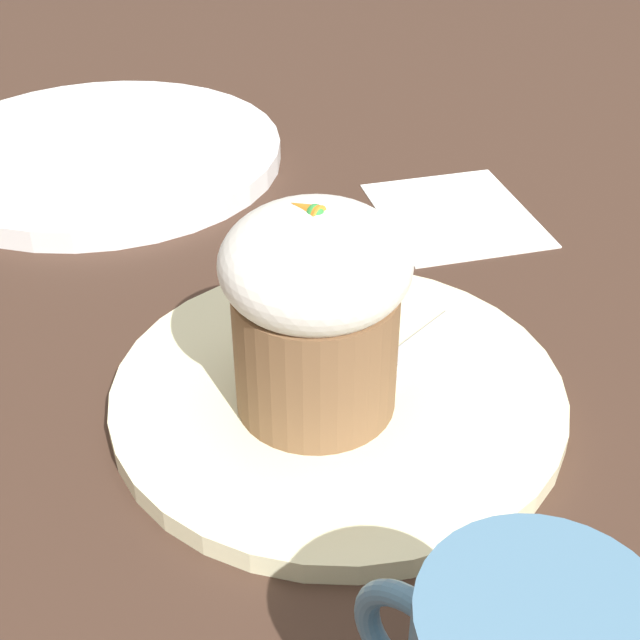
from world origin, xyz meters
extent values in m
plane|color=#3D281E|center=(0.00, 0.00, 0.00)|extent=(4.00, 4.00, 0.00)
cylinder|color=beige|center=(0.00, 0.00, 0.01)|extent=(0.24, 0.24, 0.01)
cylinder|color=brown|center=(0.00, 0.02, 0.05)|extent=(0.08, 0.08, 0.07)
ellipsoid|color=white|center=(0.00, 0.02, 0.10)|extent=(0.09, 0.09, 0.06)
cone|color=orange|center=(0.01, 0.02, 0.12)|extent=(0.02, 0.01, 0.01)
sphere|color=green|center=(0.00, 0.02, 0.12)|extent=(0.01, 0.01, 0.01)
cube|color=#B7B7BC|center=(-0.01, -0.06, 0.01)|extent=(0.01, 0.07, 0.00)
ellipsoid|color=#B7B7BC|center=(-0.01, -0.01, 0.02)|extent=(0.03, 0.04, 0.01)
cylinder|color=white|center=(0.34, -0.10, 0.01)|extent=(0.29, 0.29, 0.02)
cube|color=white|center=(0.07, -0.22, 0.00)|extent=(0.17, 0.16, 0.00)
camera|label=1|loc=(-0.24, 0.28, 0.32)|focal=50.00mm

